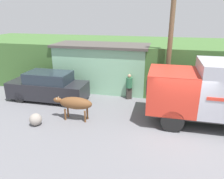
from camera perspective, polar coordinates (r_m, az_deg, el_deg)
ground_plane at (r=10.42m, az=17.11°, el=-10.59°), size 60.00×60.00×0.00m
hillside_embankment at (r=16.53m, az=16.45°, el=6.43°), size 32.00×6.70×3.10m
building_backdrop at (r=14.93m, az=-2.72°, el=5.93°), size 6.32×2.70×3.11m
brown_cow at (r=10.84m, az=-9.69°, el=-3.57°), size 2.01×0.60×1.19m
parked_suv at (r=13.65m, az=-16.35°, el=0.66°), size 4.72×1.72×1.76m
pedestrian_on_hill at (r=13.33m, az=4.50°, el=1.00°), size 0.50×0.50×1.58m
utility_pole at (r=12.51m, az=14.96°, el=12.04°), size 0.90×0.26×6.96m
roadside_rock at (r=11.02m, az=-19.33°, el=-7.39°), size 0.58×0.58×0.58m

